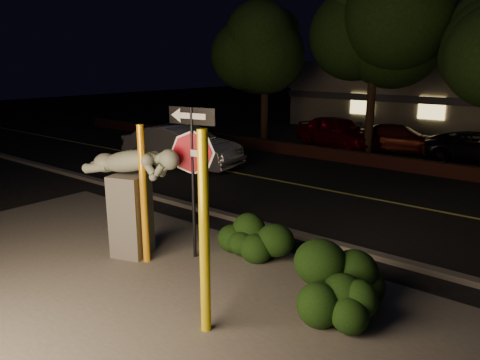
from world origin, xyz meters
name	(u,v)px	position (x,y,z in m)	size (l,w,h in m)	color
ground	(395,178)	(0.00, 10.00, 0.00)	(90.00, 90.00, 0.00)	black
patio	(162,293)	(0.00, -1.00, 0.01)	(14.00, 6.00, 0.02)	#4C4944
road	(358,196)	(0.00, 7.00, 0.01)	(80.00, 8.00, 0.01)	black
lane_marking	(358,196)	(0.00, 7.00, 0.02)	(80.00, 0.12, 0.01)	#BCBD4B
curb	(284,231)	(0.00, 2.90, 0.06)	(80.00, 0.25, 0.12)	#4C4944
brick_wall	(409,165)	(0.00, 11.30, 0.25)	(40.00, 0.35, 0.50)	#421C15
parking_lot	(452,150)	(0.00, 17.00, 0.01)	(40.00, 12.00, 0.01)	black
tree_far_a	(265,33)	(-8.00, 13.00, 5.34)	(4.60, 4.60, 7.43)	black
tree_far_b	(377,10)	(-2.50, 13.20, 6.05)	(5.20, 5.20, 8.41)	black
yellow_pole_left	(144,196)	(-1.29, -0.27, 1.44)	(0.14, 0.14, 2.87)	#FFAB17
yellow_pole_right	(204,235)	(1.42, -1.37, 1.57)	(0.16, 0.16, 3.15)	yellow
signpost	(192,153)	(-0.67, 0.52, 2.26)	(1.06, 0.24, 3.18)	black
sculpture	(131,190)	(-1.75, -0.21, 1.47)	(2.20, 1.22, 2.38)	#4C4944
hedge_center	(251,236)	(0.23, 1.33, 0.45)	(1.74, 0.82, 0.91)	black
hedge_right	(340,265)	(2.53, 0.84, 0.63)	(1.93, 1.03, 1.26)	black
hedge_far_right	(339,296)	(2.90, 0.12, 0.47)	(1.34, 0.84, 0.93)	black
silver_sedan	(182,146)	(-7.24, 6.53, 0.81)	(1.71, 4.92, 1.62)	#B4B4B9
parked_car_red	(338,132)	(-4.42, 14.02, 0.76)	(1.80, 4.48, 1.53)	#68020F
parked_car_darkred	(399,139)	(-1.77, 14.90, 0.62)	(1.73, 4.25, 1.23)	#441108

